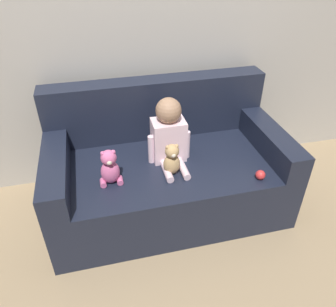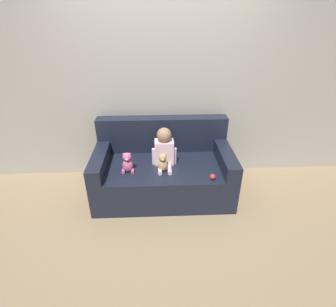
% 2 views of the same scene
% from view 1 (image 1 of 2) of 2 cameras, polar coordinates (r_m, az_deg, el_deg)
% --- Properties ---
extents(ground_plane, '(12.00, 12.00, 0.00)m').
position_cam_1_polar(ground_plane, '(2.57, -0.11, -8.72)').
color(ground_plane, '#9E8460').
extents(wall_back, '(8.00, 0.05, 2.60)m').
position_cam_1_polar(wall_back, '(2.45, -3.44, 23.61)').
color(wall_back, '#ADA89E').
rests_on(wall_back, ground_plane).
extents(couch, '(1.64, 0.91, 0.87)m').
position_cam_1_polar(couch, '(2.42, -0.45, -2.56)').
color(couch, black).
rests_on(couch, ground_plane).
extents(person_baby, '(0.29, 0.37, 0.45)m').
position_cam_1_polar(person_baby, '(2.20, 0.15, 3.48)').
color(person_baby, silver).
rests_on(person_baby, couch).
extents(teddy_bear_brown, '(0.11, 0.10, 0.23)m').
position_cam_1_polar(teddy_bear_brown, '(2.10, 0.67, -1.07)').
color(teddy_bear_brown, tan).
rests_on(teddy_bear_brown, couch).
extents(plush_toy_side, '(0.14, 0.11, 0.25)m').
position_cam_1_polar(plush_toy_side, '(2.06, -10.10, -2.49)').
color(plush_toy_side, '#DB6699').
rests_on(plush_toy_side, couch).
extents(toy_ball, '(0.06, 0.06, 0.06)m').
position_cam_1_polar(toy_ball, '(2.19, 15.80, -3.60)').
color(toy_ball, red).
rests_on(toy_ball, couch).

